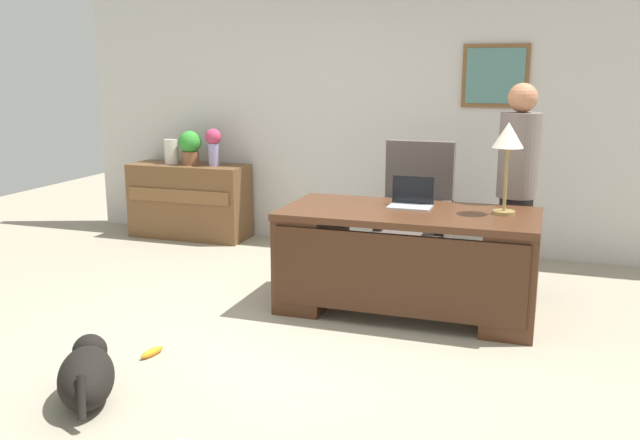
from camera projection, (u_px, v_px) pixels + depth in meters
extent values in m
plane|color=#9E937F|center=(313.00, 335.00, 4.74)|extent=(12.00, 12.00, 0.00)
cube|color=silver|center=(398.00, 115.00, 6.85)|extent=(7.00, 0.12, 2.70)
cube|color=brown|center=(495.00, 76.00, 6.40)|extent=(0.61, 0.03, 0.59)
cube|color=slate|center=(495.00, 76.00, 6.38)|extent=(0.53, 0.01, 0.51)
cube|color=#4C2B19|center=(409.00, 214.00, 5.05)|extent=(1.88, 0.90, 0.05)
cube|color=#4C2B19|center=(313.00, 256.00, 5.38)|extent=(0.36, 0.84, 0.73)
cube|color=#4C2B19|center=(512.00, 274.00, 4.90)|extent=(0.36, 0.84, 0.73)
cube|color=#412415|center=(395.00, 275.00, 4.74)|extent=(1.78, 0.04, 0.58)
cube|color=brown|center=(190.00, 201.00, 7.42)|extent=(1.29, 0.48, 0.80)
cube|color=brown|center=(178.00, 196.00, 7.17)|extent=(1.19, 0.02, 0.14)
cube|color=#564C47|center=(413.00, 237.00, 5.94)|extent=(0.60, 0.58, 0.18)
cylinder|color=black|center=(412.00, 263.00, 5.99)|extent=(0.10, 0.10, 0.28)
cylinder|color=black|center=(412.00, 275.00, 6.02)|extent=(0.52, 0.52, 0.05)
cube|color=#564C47|center=(420.00, 182.00, 6.06)|extent=(0.60, 0.12, 0.73)
cube|color=#564C47|center=(384.00, 213.00, 5.98)|extent=(0.08, 0.50, 0.22)
cube|color=#564C47|center=(444.00, 217.00, 5.82)|extent=(0.08, 0.50, 0.22)
cylinder|color=#262323|center=(513.00, 247.00, 5.48)|extent=(0.26, 0.26, 0.82)
cylinder|color=slate|center=(519.00, 155.00, 5.32)|extent=(0.32, 0.32, 0.66)
sphere|color=#BA7753|center=(523.00, 98.00, 5.22)|extent=(0.23, 0.23, 0.23)
ellipsoid|color=black|center=(86.00, 378.00, 3.74)|extent=(0.55, 0.63, 0.30)
sphere|color=black|center=(90.00, 351.00, 3.99)|extent=(0.20, 0.20, 0.20)
cylinder|color=black|center=(81.00, 398.00, 3.47)|extent=(0.12, 0.15, 0.21)
cube|color=#B2B5BA|center=(410.00, 207.00, 5.14)|extent=(0.32, 0.22, 0.01)
cube|color=black|center=(413.00, 190.00, 5.22)|extent=(0.32, 0.01, 0.21)
cylinder|color=#9E8447|center=(504.00, 212.00, 4.93)|extent=(0.16, 0.16, 0.02)
cylinder|color=#9E8447|center=(506.00, 180.00, 4.88)|extent=(0.02, 0.02, 0.46)
cone|color=silver|center=(508.00, 135.00, 4.81)|extent=(0.22, 0.22, 0.18)
cylinder|color=#9993C8|center=(214.00, 155.00, 7.21)|extent=(0.12, 0.12, 0.24)
sphere|color=#C03A60|center=(213.00, 137.00, 7.17)|extent=(0.17, 0.17, 0.17)
cylinder|color=silver|center=(171.00, 151.00, 7.37)|extent=(0.15, 0.15, 0.26)
cylinder|color=brown|center=(191.00, 158.00, 7.31)|extent=(0.18, 0.18, 0.14)
sphere|color=green|center=(190.00, 142.00, 7.27)|extent=(0.24, 0.24, 0.24)
ellipsoid|color=orange|center=(152.00, 352.00, 4.38)|extent=(0.09, 0.19, 0.05)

